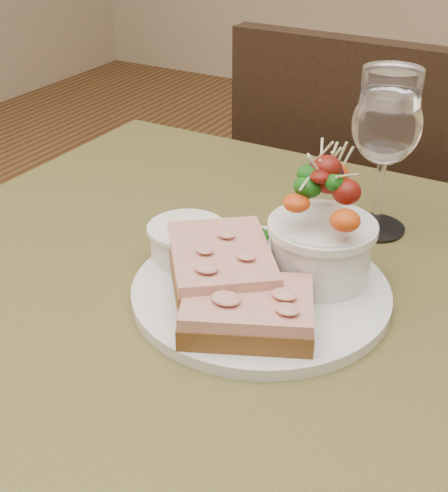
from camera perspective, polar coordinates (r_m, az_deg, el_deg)
The scene contains 9 objects.
cafe_table at distance 0.73m, azimuth 0.14°, elevation -11.73°, with size 0.80×0.80×0.75m.
chair_far at distance 1.45m, azimuth 11.61°, elevation -6.17°, with size 0.43×0.43×0.90m.
dinner_plate at distance 0.68m, azimuth 3.07°, elevation -3.80°, with size 0.25×0.25×0.01m, color white.
sandwich_front at distance 0.61m, azimuth 1.97°, elevation -5.42°, with size 0.14×0.13×0.03m.
sandwich_back at distance 0.66m, azimuth -0.25°, elevation -1.53°, with size 0.15×0.16×0.03m.
ramekin at distance 0.71m, azimuth -3.11°, elevation 0.53°, with size 0.08×0.08×0.04m.
salad_bowl at distance 0.67m, azimuth 8.23°, elevation 1.82°, with size 0.10×0.10×0.13m.
garnish at distance 0.75m, azimuth 2.08°, elevation 1.13°, with size 0.05×0.04×0.02m.
wine_glass at distance 0.77m, azimuth 13.38°, elevation 9.47°, with size 0.08×0.08×0.18m.
Camera 1 is at (0.27, -0.47, 1.13)m, focal length 50.00 mm.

